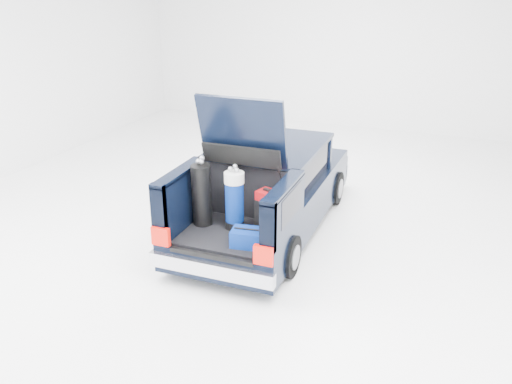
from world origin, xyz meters
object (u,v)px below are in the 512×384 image
at_px(black_golf_bag, 202,195).
at_px(blue_duffel, 249,238).
at_px(blue_golf_bag, 234,200).
at_px(car, 269,189).
at_px(red_suitcase, 270,212).

height_order(black_golf_bag, blue_duffel, black_golf_bag).
bearing_deg(blue_duffel, blue_golf_bag, 124.49).
height_order(black_golf_bag, blue_golf_bag, black_golf_bag).
xyz_separation_m(car, black_golf_bag, (-0.50, -1.48, 0.39)).
bearing_deg(blue_golf_bag, red_suitcase, -12.18).
distance_m(car, blue_golf_bag, 1.46).
distance_m(black_golf_bag, blue_golf_bag, 0.49).
relative_size(red_suitcase, blue_duffel, 1.22).
distance_m(red_suitcase, black_golf_bag, 1.02).
bearing_deg(black_golf_bag, red_suitcase, 2.92).
height_order(car, red_suitcase, car).
relative_size(car, blue_duffel, 9.00).
bearing_deg(blue_golf_bag, car, 69.03).
distance_m(blue_golf_bag, blue_duffel, 0.68).
distance_m(black_golf_bag, blue_duffel, 1.03).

